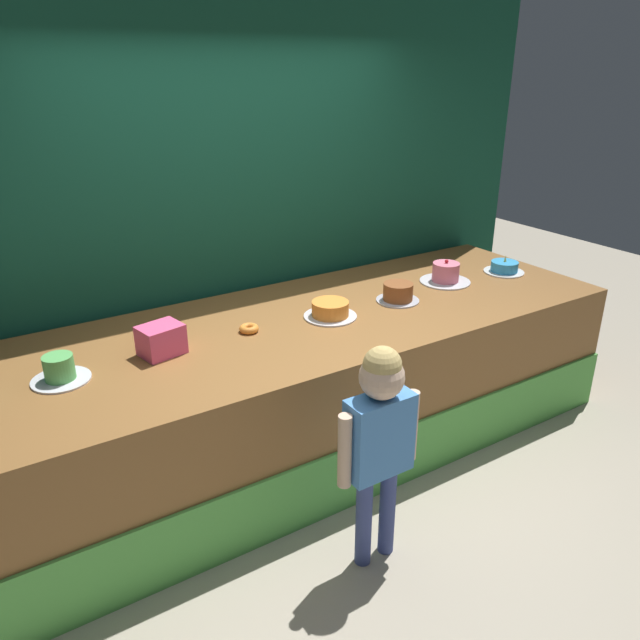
{
  "coord_description": "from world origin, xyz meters",
  "views": [
    {
      "loc": [
        -1.65,
        -2.27,
        2.33
      ],
      "look_at": [
        0.05,
        0.4,
        0.99
      ],
      "focal_mm": 34.24,
      "sensor_mm": 36.0,
      "label": 1
    }
  ],
  "objects_px": {
    "pink_box": "(161,340)",
    "donut": "(249,329)",
    "child_figure": "(379,429)",
    "cake_far_right": "(504,268)",
    "cake_center_right": "(398,293)",
    "cake_center_left": "(330,310)",
    "cake_right": "(446,274)",
    "cake_left": "(60,370)"
  },
  "relations": [
    {
      "from": "cake_right",
      "to": "pink_box",
      "type": "bearing_deg",
      "value": -178.84
    },
    {
      "from": "cake_center_left",
      "to": "cake_center_right",
      "type": "bearing_deg",
      "value": -1.26
    },
    {
      "from": "pink_box",
      "to": "cake_far_right",
      "type": "bearing_deg",
      "value": -0.7
    },
    {
      "from": "cake_right",
      "to": "cake_center_left",
      "type": "bearing_deg",
      "value": -174.64
    },
    {
      "from": "child_figure",
      "to": "cake_far_right",
      "type": "height_order",
      "value": "child_figure"
    },
    {
      "from": "pink_box",
      "to": "cake_right",
      "type": "bearing_deg",
      "value": 1.16
    },
    {
      "from": "cake_center_right",
      "to": "cake_right",
      "type": "bearing_deg",
      "value": 11.84
    },
    {
      "from": "cake_left",
      "to": "cake_center_left",
      "type": "bearing_deg",
      "value": -1.23
    },
    {
      "from": "cake_center_left",
      "to": "cake_far_right",
      "type": "height_order",
      "value": "cake_far_right"
    },
    {
      "from": "cake_left",
      "to": "cake_center_left",
      "type": "distance_m",
      "value": 1.57
    },
    {
      "from": "cake_center_left",
      "to": "cake_far_right",
      "type": "distance_m",
      "value": 1.57
    },
    {
      "from": "child_figure",
      "to": "cake_far_right",
      "type": "distance_m",
      "value": 2.21
    },
    {
      "from": "cake_center_left",
      "to": "cake_right",
      "type": "height_order",
      "value": "cake_right"
    },
    {
      "from": "pink_box",
      "to": "child_figure",
      "type": "bearing_deg",
      "value": -58.1
    },
    {
      "from": "pink_box",
      "to": "donut",
      "type": "relative_size",
      "value": 1.93
    },
    {
      "from": "cake_left",
      "to": "cake_right",
      "type": "relative_size",
      "value": 0.8
    },
    {
      "from": "child_figure",
      "to": "cake_center_right",
      "type": "bearing_deg",
      "value": 47.53
    },
    {
      "from": "pink_box",
      "to": "cake_right",
      "type": "relative_size",
      "value": 0.62
    },
    {
      "from": "cake_center_left",
      "to": "cake_center_right",
      "type": "height_order",
      "value": "cake_center_right"
    },
    {
      "from": "pink_box",
      "to": "cake_center_right",
      "type": "relative_size",
      "value": 0.78
    },
    {
      "from": "cake_right",
      "to": "child_figure",
      "type": "bearing_deg",
      "value": -142.4
    },
    {
      "from": "cake_far_right",
      "to": "child_figure",
      "type": "bearing_deg",
      "value": -152.25
    },
    {
      "from": "cake_center_right",
      "to": "child_figure",
      "type": "bearing_deg",
      "value": -132.47
    },
    {
      "from": "cake_center_right",
      "to": "cake_right",
      "type": "relative_size",
      "value": 0.79
    },
    {
      "from": "donut",
      "to": "cake_far_right",
      "type": "xyz_separation_m",
      "value": [
        2.09,
        -0.04,
        0.02
      ]
    },
    {
      "from": "child_figure",
      "to": "pink_box",
      "type": "distance_m",
      "value": 1.26
    },
    {
      "from": "pink_box",
      "to": "cake_center_left",
      "type": "distance_m",
      "value": 1.05
    },
    {
      "from": "pink_box",
      "to": "cake_far_right",
      "type": "height_order",
      "value": "pink_box"
    },
    {
      "from": "cake_center_right",
      "to": "cake_center_left",
      "type": "bearing_deg",
      "value": 178.74
    },
    {
      "from": "pink_box",
      "to": "cake_center_left",
      "type": "height_order",
      "value": "pink_box"
    },
    {
      "from": "cake_center_left",
      "to": "cake_right",
      "type": "bearing_deg",
      "value": 5.36
    },
    {
      "from": "donut",
      "to": "cake_right",
      "type": "relative_size",
      "value": 0.32
    },
    {
      "from": "cake_left",
      "to": "cake_far_right",
      "type": "xyz_separation_m",
      "value": [
        3.13,
        -0.01,
        -0.02
      ]
    },
    {
      "from": "cake_left",
      "to": "cake_center_right",
      "type": "xyz_separation_m",
      "value": [
        2.09,
        -0.05,
        0.0
      ]
    },
    {
      "from": "cake_left",
      "to": "cake_far_right",
      "type": "bearing_deg",
      "value": -0.18
    },
    {
      "from": "cake_far_right",
      "to": "cake_center_right",
      "type": "bearing_deg",
      "value": -178.07
    },
    {
      "from": "donut",
      "to": "cake_center_right",
      "type": "distance_m",
      "value": 1.05
    },
    {
      "from": "child_figure",
      "to": "cake_far_right",
      "type": "xyz_separation_m",
      "value": [
        1.95,
        1.03,
        0.16
      ]
    },
    {
      "from": "cake_left",
      "to": "cake_center_left",
      "type": "height_order",
      "value": "cake_left"
    },
    {
      "from": "cake_right",
      "to": "cake_far_right",
      "type": "xyz_separation_m",
      "value": [
        0.52,
        -0.07,
        -0.02
      ]
    },
    {
      "from": "child_figure",
      "to": "cake_center_left",
      "type": "bearing_deg",
      "value": 68.98
    },
    {
      "from": "child_figure",
      "to": "cake_center_left",
      "type": "height_order",
      "value": "child_figure"
    }
  ]
}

